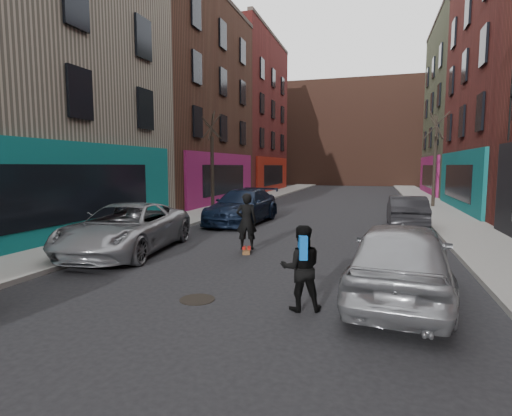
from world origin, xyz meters
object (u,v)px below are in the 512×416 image
Objects in this scene: parked_left_far at (126,228)px; manhole at (197,299)px; parked_left_end at (243,206)px; pedestrian at (301,267)px; tree_right_far at (435,151)px; skateboard at (247,251)px; skateboarder at (246,221)px; parked_right_end at (406,212)px; tree_left_far at (212,153)px; parked_right_far at (401,259)px.

manhole is at bearing -47.88° from parked_left_far.
pedestrian reaches higher than parked_left_end.
manhole is at bearing -16.14° from pedestrian.
tree_right_far is 1.26× the size of parked_left_far.
skateboard reaches higher than manhole.
skateboarder reaches higher than skateboard.
skateboarder is (0.00, 0.00, 0.92)m from skateboard.
skateboard is (-7.27, -15.57, -3.48)m from tree_right_far.
parked_right_end reaches higher than skateboard.
parked_right_end is at bearing -103.84° from tree_right_far.
tree_left_far is 5.34m from parked_left_end.
parked_right_far reaches higher than parked_right_end.
tree_left_far is at bearing 102.10° from skateboard.
tree_right_far is at bearing 49.92° from parked_left_far.
tree_right_far is 8.50× the size of skateboard.
skateboarder is (-5.06, -6.61, 0.27)m from parked_right_end.
parked_left_far reaches higher than skateboard.
skateboard is 1.14× the size of manhole.
parked_left_end is 1.29× the size of parked_right_end.
tree_right_far is 9.71× the size of manhole.
skateboarder is at bearing 9.40° from parked_left_far.
tree_left_far is 1.21× the size of parked_left_end.
parked_left_end is 7.22m from parked_right_end.
parked_left_far is at bearing -98.05° from parked_left_end.
skateboard is (3.53, 1.04, -0.70)m from parked_left_far.
parked_left_far is 6.88m from pedestrian.
parked_right_far is 2.14m from pedestrian.
parked_left_far is at bearing 0.35° from skateboarder.
manhole is at bearing -108.94° from tree_right_far.
parked_right_far is 5.90× the size of skateboard.
parked_left_far is 3.69m from skateboarder.
parked_right_end is 5.24× the size of skateboard.
pedestrian is at bearing -61.43° from tree_left_far.
pedestrian is at bearing -36.25° from parked_left_far.
tree_left_far is at bearing -154.18° from tree_right_far.
parked_left_far is at bearing -46.45° from pedestrian.
parked_left_far is 3.11× the size of skateboarder.
parked_left_end is (3.00, -3.57, -2.60)m from tree_left_far.
parked_left_far is at bearing -81.43° from tree_left_far.
skateboard is at bearing -67.27° from parked_left_end.
parked_right_far is 6.75× the size of manhole.
parked_left_end is 7.69× the size of manhole.
tree_right_far is at bearing -120.75° from pedestrian.
parked_right_far is (9.40, -12.81, -2.58)m from tree_left_far.
parked_right_far is (7.80, -2.19, 0.06)m from parked_left_far.
skateboard is (2.13, -6.00, -0.73)m from parked_left_end.
parked_right_far is at bearing -53.27° from skateboard.
skateboarder is (3.53, 1.04, 0.22)m from parked_left_far.
tree_right_far reaches higher than parked_left_end.
parked_right_end is 11.31m from pedestrian.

